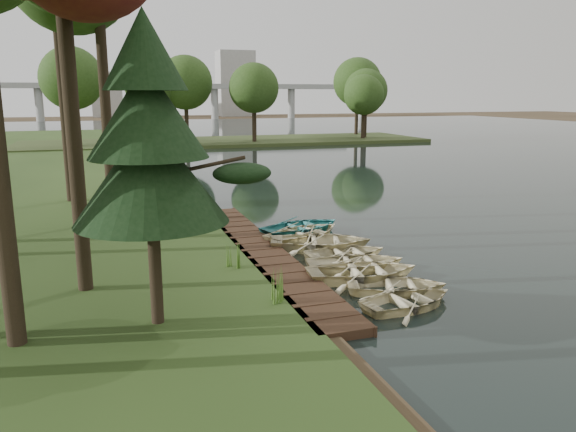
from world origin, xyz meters
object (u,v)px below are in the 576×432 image
object	(u,v)px
rowboat_1	(396,283)
rowboat_2	(363,269)
rowboat_0	(409,297)
stored_rowboat	(140,195)
pine_tree	(148,140)
boardwalk	(262,253)

from	to	relation	value
rowboat_1	rowboat_2	bearing A→B (deg)	34.92
rowboat_0	rowboat_1	size ratio (longest dim) A/B	0.97
stored_rowboat	pine_tree	size ratio (longest dim) A/B	0.50
boardwalk	pine_tree	distance (m)	8.83
rowboat_2	pine_tree	world-z (taller)	pine_tree
boardwalk	rowboat_0	size ratio (longest dim) A/B	5.36
rowboat_0	rowboat_2	xyz separation A→B (m)	(-0.19, 2.65, 0.07)
rowboat_0	rowboat_1	bearing A→B (deg)	-20.81
rowboat_2	pine_tree	bearing A→B (deg)	114.11
pine_tree	rowboat_1	bearing A→B (deg)	4.60
rowboat_0	stored_rowboat	xyz separation A→B (m)	(-6.30, 17.72, 0.34)
boardwalk	pine_tree	xyz separation A→B (m)	(-4.43, -5.91, 4.84)
rowboat_0	pine_tree	world-z (taller)	pine_tree
rowboat_1	rowboat_2	world-z (taller)	rowboat_2
rowboat_1	boardwalk	bearing A→B (deg)	46.74
rowboat_0	rowboat_2	size ratio (longest dim) A/B	0.81
rowboat_2	boardwalk	bearing A→B (deg)	39.27
stored_rowboat	rowboat_2	bearing A→B (deg)	-122.46
rowboat_2	stored_rowboat	xyz separation A→B (m)	(-6.11, 15.07, 0.27)
rowboat_1	rowboat_0	bearing A→B (deg)	-172.64
rowboat_1	pine_tree	world-z (taller)	pine_tree
boardwalk	stored_rowboat	bearing A→B (deg)	108.30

